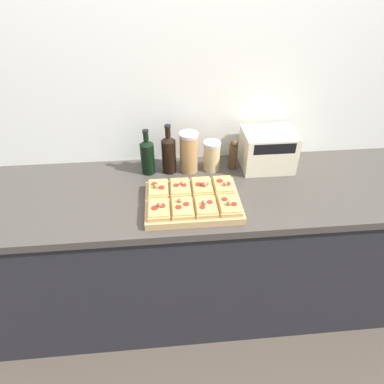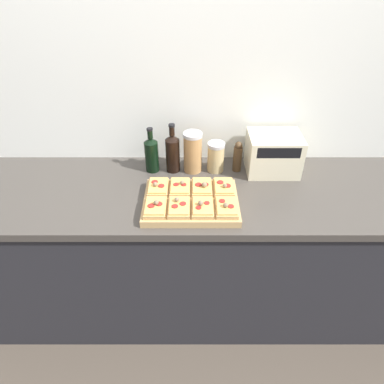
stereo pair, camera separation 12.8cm
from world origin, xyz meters
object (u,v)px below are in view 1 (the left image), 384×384
Objects in this scene: pepper_mill at (233,155)px; toaster_oven at (268,150)px; wine_bottle at (169,153)px; cutting_board at (193,202)px; grain_jar_short at (212,156)px; grain_jar_tall at (189,152)px; olive_oil_bottle at (147,156)px.

pepper_mill is 0.19m from toaster_oven.
wine_bottle is at bearing -180.00° from pepper_mill.
wine_bottle is at bearing 107.55° from cutting_board.
toaster_oven is (0.31, -0.00, 0.02)m from grain_jar_short.
cutting_board is 2.69× the size of grain_jar_short.
pepper_mill is 0.58× the size of toaster_oven.
pepper_mill reaches higher than grain_jar_short.
grain_jar_tall is 1.30× the size of pepper_mill.
cutting_board is at bearing -55.72° from olive_oil_bottle.
cutting_board is 0.55m from toaster_oven.
cutting_board is at bearing -144.93° from toaster_oven.
grain_jar_short is (0.35, 0.00, -0.02)m from olive_oil_bottle.
grain_jar_tall is at bearing 0.00° from wine_bottle.
grain_jar_short is at bearing 179.84° from toaster_oven.
olive_oil_bottle is at bearing 180.00° from pepper_mill.
wine_bottle is 0.91× the size of toaster_oven.
wine_bottle is at bearing -180.00° from grain_jar_tall.
olive_oil_bottle is 0.65m from toaster_oven.
grain_jar_short is (0.13, 0.31, 0.07)m from cutting_board.
wine_bottle reaches higher than olive_oil_bottle.
toaster_oven is (0.44, 0.31, 0.09)m from cutting_board.
wine_bottle is (-0.10, 0.31, 0.10)m from cutting_board.
olive_oil_bottle is 0.46m from pepper_mill.
wine_bottle reaches higher than pepper_mill.
cutting_board is at bearing -128.99° from pepper_mill.
olive_oil_bottle is at bearing 180.00° from grain_jar_tall.
grain_jar_short is at bearing 180.00° from pepper_mill.
olive_oil_bottle is 0.92× the size of wine_bottle.
toaster_oven is (0.65, -0.00, 0.00)m from olive_oil_bottle.
toaster_oven is at bearing -0.11° from grain_jar_tall.
pepper_mill is (0.12, -0.00, 0.00)m from grain_jar_short.
grain_jar_tall reaches higher than cutting_board.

